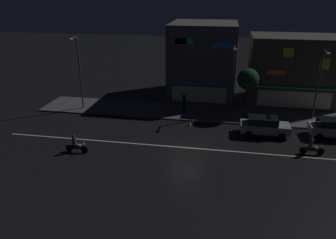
{
  "coord_description": "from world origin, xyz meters",
  "views": [
    {
      "loc": [
        2.83,
        -24.42,
        12.24
      ],
      "look_at": [
        -2.04,
        2.66,
        1.35
      ],
      "focal_mm": 35.15,
      "sensor_mm": 36.0,
      "label": 1
    }
  ],
  "objects_px": {
    "motorcycle_following": "(312,147)",
    "parked_car_near_kerb": "(264,126)",
    "streetlamp_east": "(320,79)",
    "traffic_cone": "(190,123)",
    "streetlamp_mid": "(232,75)",
    "streetlamp_west": "(79,68)",
    "motorcycle_lead": "(76,145)",
    "pedestrian_on_sidewalk": "(184,102)",
    "parked_car_trailing": "(334,128)"
  },
  "relations": [
    {
      "from": "parked_car_near_kerb",
      "to": "streetlamp_west",
      "type": "bearing_deg",
      "value": -10.09
    },
    {
      "from": "streetlamp_east",
      "to": "traffic_cone",
      "type": "bearing_deg",
      "value": -163.51
    },
    {
      "from": "parked_car_trailing",
      "to": "motorcycle_lead",
      "type": "bearing_deg",
      "value": 17.78
    },
    {
      "from": "streetlamp_west",
      "to": "streetlamp_east",
      "type": "bearing_deg",
      "value": 2.59
    },
    {
      "from": "streetlamp_mid",
      "to": "parked_car_near_kerb",
      "type": "height_order",
      "value": "streetlamp_mid"
    },
    {
      "from": "pedestrian_on_sidewalk",
      "to": "parked_car_trailing",
      "type": "height_order",
      "value": "pedestrian_on_sidewalk"
    },
    {
      "from": "streetlamp_east",
      "to": "motorcycle_lead",
      "type": "height_order",
      "value": "streetlamp_east"
    },
    {
      "from": "parked_car_trailing",
      "to": "streetlamp_west",
      "type": "bearing_deg",
      "value": -6.36
    },
    {
      "from": "pedestrian_on_sidewalk",
      "to": "traffic_cone",
      "type": "height_order",
      "value": "pedestrian_on_sidewalk"
    },
    {
      "from": "parked_car_near_kerb",
      "to": "motorcycle_following",
      "type": "height_order",
      "value": "parked_car_near_kerb"
    },
    {
      "from": "motorcycle_following",
      "to": "parked_car_near_kerb",
      "type": "bearing_deg",
      "value": 143.49
    },
    {
      "from": "streetlamp_mid",
      "to": "motorcycle_following",
      "type": "height_order",
      "value": "streetlamp_mid"
    },
    {
      "from": "traffic_cone",
      "to": "streetlamp_west",
      "type": "bearing_deg",
      "value": 168.4
    },
    {
      "from": "parked_car_near_kerb",
      "to": "parked_car_trailing",
      "type": "relative_size",
      "value": 1.0
    },
    {
      "from": "streetlamp_west",
      "to": "motorcycle_lead",
      "type": "xyz_separation_m",
      "value": [
        3.68,
        -9.6,
        -4.04
      ]
    },
    {
      "from": "streetlamp_mid",
      "to": "motorcycle_following",
      "type": "bearing_deg",
      "value": -50.97
    },
    {
      "from": "streetlamp_west",
      "to": "parked_car_near_kerb",
      "type": "xyz_separation_m",
      "value": [
        18.88,
        -3.36,
        -3.8
      ]
    },
    {
      "from": "parked_car_near_kerb",
      "to": "parked_car_trailing",
      "type": "height_order",
      "value": "same"
    },
    {
      "from": "streetlamp_west",
      "to": "pedestrian_on_sidewalk",
      "type": "height_order",
      "value": "streetlamp_west"
    },
    {
      "from": "streetlamp_mid",
      "to": "parked_car_near_kerb",
      "type": "relative_size",
      "value": 1.64
    },
    {
      "from": "streetlamp_east",
      "to": "motorcycle_following",
      "type": "xyz_separation_m",
      "value": [
        -1.79,
        -7.73,
        -3.62
      ]
    },
    {
      "from": "parked_car_near_kerb",
      "to": "motorcycle_following",
      "type": "xyz_separation_m",
      "value": [
        3.39,
        -3.28,
        -0.24
      ]
    },
    {
      "from": "pedestrian_on_sidewalk",
      "to": "motorcycle_following",
      "type": "distance_m",
      "value": 13.88
    },
    {
      "from": "parked_car_near_kerb",
      "to": "parked_car_trailing",
      "type": "bearing_deg",
      "value": -174.56
    },
    {
      "from": "streetlamp_east",
      "to": "pedestrian_on_sidewalk",
      "type": "bearing_deg",
      "value": 178.54
    },
    {
      "from": "streetlamp_mid",
      "to": "parked_car_near_kerb",
      "type": "distance_m",
      "value": 6.52
    },
    {
      "from": "motorcycle_lead",
      "to": "motorcycle_following",
      "type": "xyz_separation_m",
      "value": [
        18.59,
        2.96,
        0.0
      ]
    },
    {
      "from": "streetlamp_west",
      "to": "motorcycle_following",
      "type": "relative_size",
      "value": 4.08
    },
    {
      "from": "streetlamp_mid",
      "to": "streetlamp_east",
      "type": "bearing_deg",
      "value": -1.37
    },
    {
      "from": "pedestrian_on_sidewalk",
      "to": "streetlamp_mid",
      "type": "bearing_deg",
      "value": -33.22
    },
    {
      "from": "streetlamp_west",
      "to": "streetlamp_mid",
      "type": "distance_m",
      "value": 15.9
    },
    {
      "from": "streetlamp_east",
      "to": "parked_car_trailing",
      "type": "height_order",
      "value": "streetlamp_east"
    },
    {
      "from": "traffic_cone",
      "to": "streetlamp_mid",
      "type": "bearing_deg",
      "value": 44.64
    },
    {
      "from": "motorcycle_lead",
      "to": "traffic_cone",
      "type": "height_order",
      "value": "motorcycle_lead"
    },
    {
      "from": "parked_car_trailing",
      "to": "traffic_cone",
      "type": "height_order",
      "value": "parked_car_trailing"
    },
    {
      "from": "streetlamp_east",
      "to": "streetlamp_mid",
      "type": "bearing_deg",
      "value": 178.63
    },
    {
      "from": "pedestrian_on_sidewalk",
      "to": "streetlamp_east",
      "type": "bearing_deg",
      "value": -33.07
    },
    {
      "from": "streetlamp_west",
      "to": "parked_car_trailing",
      "type": "distance_m",
      "value": 25.39
    },
    {
      "from": "pedestrian_on_sidewalk",
      "to": "motorcycle_lead",
      "type": "distance_m",
      "value": 13.22
    },
    {
      "from": "streetlamp_mid",
      "to": "pedestrian_on_sidewalk",
      "type": "distance_m",
      "value": 5.86
    },
    {
      "from": "streetlamp_west",
      "to": "motorcycle_following",
      "type": "distance_m",
      "value": 23.59
    },
    {
      "from": "streetlamp_mid",
      "to": "motorcycle_lead",
      "type": "height_order",
      "value": "streetlamp_mid"
    },
    {
      "from": "pedestrian_on_sidewalk",
      "to": "motorcycle_following",
      "type": "relative_size",
      "value": 1.01
    },
    {
      "from": "streetlamp_east",
      "to": "motorcycle_lead",
      "type": "bearing_deg",
      "value": -152.32
    },
    {
      "from": "parked_car_near_kerb",
      "to": "parked_car_trailing",
      "type": "distance_m",
      "value": 6.1
    },
    {
      "from": "streetlamp_mid",
      "to": "motorcycle_following",
      "type": "xyz_separation_m",
      "value": [
        6.43,
        -7.93,
        -3.66
      ]
    },
    {
      "from": "parked_car_near_kerb",
      "to": "motorcycle_following",
      "type": "relative_size",
      "value": 2.26
    },
    {
      "from": "streetlamp_west",
      "to": "traffic_cone",
      "type": "height_order",
      "value": "streetlamp_west"
    },
    {
      "from": "parked_car_trailing",
      "to": "motorcycle_lead",
      "type": "height_order",
      "value": "parked_car_trailing"
    },
    {
      "from": "motorcycle_lead",
      "to": "motorcycle_following",
      "type": "relative_size",
      "value": 1.0
    }
  ]
}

